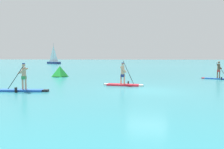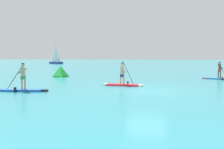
# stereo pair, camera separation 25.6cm
# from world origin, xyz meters

# --- Properties ---
(ground) EXTENTS (440.00, 440.00, 0.00)m
(ground) POSITION_xyz_m (0.00, 0.00, 0.00)
(ground) COLOR teal
(paddleboarder_near_left) EXTENTS (3.52, 0.94, 1.79)m
(paddleboarder_near_left) POSITION_xyz_m (-7.83, -1.49, 0.34)
(paddleboarder_near_left) COLOR blue
(paddleboarder_near_left) RESTS_ON ground
(paddleboarder_mid_center) EXTENTS (3.05, 1.01, 1.90)m
(paddleboarder_mid_center) POSITION_xyz_m (-1.79, 2.42, 0.34)
(paddleboarder_mid_center) COLOR red
(paddleboarder_mid_center) RESTS_ON ground
(paddleboarder_far_right) EXTENTS (2.87, 1.72, 1.80)m
(paddleboarder_far_right) POSITION_xyz_m (6.95, 8.90, 0.43)
(paddleboarder_far_right) COLOR blue
(paddleboarder_far_right) RESTS_ON ground
(race_marker_buoy) EXTENTS (1.80, 1.80, 1.19)m
(race_marker_buoy) POSITION_xyz_m (-9.45, 9.52, 0.53)
(race_marker_buoy) COLOR green
(race_marker_buoy) RESTS_ON ground
(sailboat_left_horizon) EXTENTS (5.75, 4.92, 6.72)m
(sailboat_left_horizon) POSITION_xyz_m (-29.92, 58.22, 0.80)
(sailboat_left_horizon) COLOR navy
(sailboat_left_horizon) RESTS_ON ground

